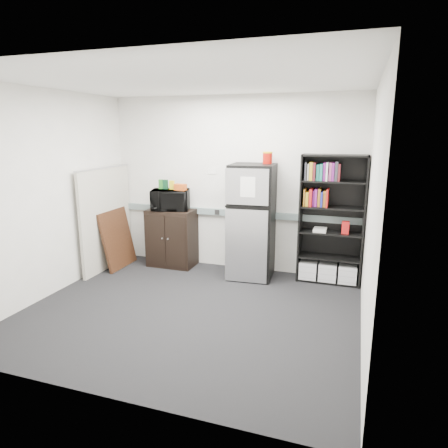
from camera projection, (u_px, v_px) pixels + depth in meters
name	position (u px, v px, depth m)	size (l,w,h in m)	color
floor	(191.00, 310.00, 4.94)	(4.00, 4.00, 0.00)	black
wall_back	(233.00, 184.00, 6.25)	(4.00, 0.02, 2.70)	white
wall_right	(371.00, 214.00, 4.01)	(0.02, 3.50, 2.70)	white
wall_left	(49.00, 195.00, 5.25)	(0.02, 3.50, 2.70)	white
ceiling	(186.00, 81.00, 4.32)	(4.00, 3.50, 0.02)	white
electrical_raceway	(233.00, 213.00, 6.32)	(3.92, 0.05, 0.10)	gray
wall_note	(212.00, 171.00, 6.30)	(0.14, 0.00, 0.10)	white
bookshelf	(331.00, 221.00, 5.70)	(0.90, 0.34, 1.85)	black
cubicle_partition	(107.00, 218.00, 6.34)	(0.06, 1.30, 1.62)	#ADA799
cabinet	(172.00, 238.00, 6.52)	(0.75, 0.50, 0.93)	black
microwave	(170.00, 200.00, 6.36)	(0.59, 0.40, 0.32)	black
snack_box_a	(161.00, 184.00, 6.39)	(0.07, 0.05, 0.15)	#1C5E1A
snack_box_b	(165.00, 184.00, 6.37)	(0.07, 0.05, 0.15)	#0C371E
snack_box_c	(172.00, 185.00, 6.33)	(0.07, 0.05, 0.14)	yellow
snack_bag	(180.00, 187.00, 6.24)	(0.18, 0.10, 0.10)	#BD4912
refrigerator	(252.00, 222.00, 5.93)	(0.68, 0.71, 1.70)	black
coffee_can	(268.00, 157.00, 5.78)	(0.14, 0.14, 0.19)	#980F07
framed_poster	(118.00, 239.00, 6.44)	(0.23, 0.73, 0.93)	black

